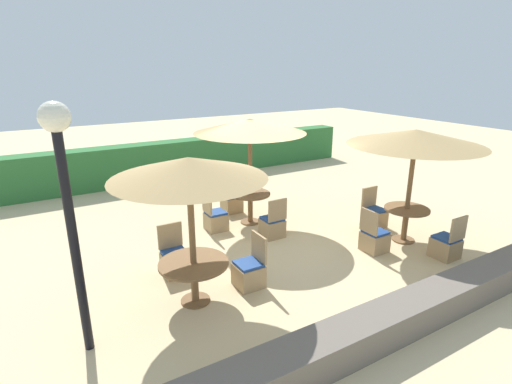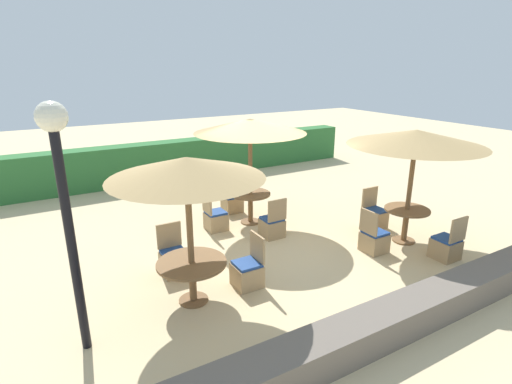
% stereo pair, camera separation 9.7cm
% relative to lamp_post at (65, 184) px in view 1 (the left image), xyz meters
% --- Properties ---
extents(ground_plane, '(40.00, 40.00, 0.00)m').
position_rel_lamp_post_xyz_m(ground_plane, '(4.08, 1.81, -2.35)').
color(ground_plane, '#D1BA8C').
extents(hedge_row, '(13.00, 0.70, 1.26)m').
position_rel_lamp_post_xyz_m(hedge_row, '(4.08, 7.58, -1.72)').
color(hedge_row, '#2D6B33').
rests_on(hedge_row, ground_plane).
extents(stone_border, '(10.00, 0.56, 0.47)m').
position_rel_lamp_post_xyz_m(stone_border, '(4.08, -1.92, -2.12)').
color(stone_border, '#6B6056').
rests_on(stone_border, ground_plane).
extents(lamp_post, '(0.36, 0.36, 3.32)m').
position_rel_lamp_post_xyz_m(lamp_post, '(0.00, 0.00, 0.00)').
color(lamp_post, black).
rests_on(lamp_post, ground_plane).
extents(parasol_front_left, '(2.36, 2.36, 2.42)m').
position_rel_lamp_post_xyz_m(parasol_front_left, '(1.68, 0.31, -0.11)').
color(parasol_front_left, brown).
rests_on(parasol_front_left, ground_plane).
extents(round_table_front_left, '(1.12, 1.12, 0.71)m').
position_rel_lamp_post_xyz_m(round_table_front_left, '(1.68, 0.31, -1.78)').
color(round_table_front_left, brown).
rests_on(round_table_front_left, ground_plane).
extents(patio_chair_front_left_north, '(0.46, 0.46, 0.93)m').
position_rel_lamp_post_xyz_m(patio_chair_front_left_north, '(1.72, 1.35, -2.09)').
color(patio_chair_front_left_north, tan).
rests_on(patio_chair_front_left_north, ground_plane).
extents(patio_chair_front_left_east, '(0.46, 0.46, 0.93)m').
position_rel_lamp_post_xyz_m(patio_chair_front_left_east, '(2.69, 0.28, -2.09)').
color(patio_chair_front_left_east, tan).
rests_on(patio_chair_front_left_east, ground_plane).
extents(parasol_center, '(2.59, 2.59, 2.52)m').
position_rel_lamp_post_xyz_m(parasol_center, '(4.15, 2.80, -0.00)').
color(parasol_center, brown).
rests_on(parasol_center, ground_plane).
extents(round_table_center, '(0.96, 0.96, 0.75)m').
position_rel_lamp_post_xyz_m(round_table_center, '(4.15, 2.80, -1.78)').
color(round_table_center, brown).
rests_on(round_table_center, ground_plane).
extents(patio_chair_center_north, '(0.46, 0.46, 0.93)m').
position_rel_lamp_post_xyz_m(patio_chair_center_north, '(4.11, 3.72, -2.09)').
color(patio_chair_center_north, tan).
rests_on(patio_chair_center_north, ground_plane).
extents(patio_chair_center_south, '(0.46, 0.46, 0.93)m').
position_rel_lamp_post_xyz_m(patio_chair_center_south, '(4.16, 1.82, -2.09)').
color(patio_chair_center_south, tan).
rests_on(patio_chair_center_south, ground_plane).
extents(patio_chair_center_west, '(0.46, 0.46, 0.93)m').
position_rel_lamp_post_xyz_m(patio_chair_center_west, '(3.22, 2.82, -2.09)').
color(patio_chair_center_west, tan).
rests_on(patio_chair_center_west, ground_plane).
extents(parasol_front_right, '(2.75, 2.75, 2.45)m').
position_rel_lamp_post_xyz_m(parasol_front_right, '(6.53, 0.18, -0.07)').
color(parasol_front_right, brown).
rests_on(parasol_front_right, ground_plane).
extents(round_table_front_right, '(0.94, 0.94, 0.75)m').
position_rel_lamp_post_xyz_m(round_table_front_right, '(6.53, 0.18, -1.79)').
color(round_table_front_right, brown).
rests_on(round_table_front_right, ground_plane).
extents(patio_chair_front_right_south, '(0.46, 0.46, 0.93)m').
position_rel_lamp_post_xyz_m(patio_chair_front_right_south, '(6.58, -0.80, -2.09)').
color(patio_chair_front_right_south, tan).
rests_on(patio_chair_front_right_south, ground_plane).
extents(patio_chair_front_right_north, '(0.46, 0.46, 0.93)m').
position_rel_lamp_post_xyz_m(patio_chair_front_right_north, '(6.56, 1.10, -2.09)').
color(patio_chair_front_right_north, tan).
rests_on(patio_chair_front_right_north, ground_plane).
extents(patio_chair_front_right_west, '(0.46, 0.46, 0.93)m').
position_rel_lamp_post_xyz_m(patio_chair_front_right_west, '(5.58, 0.15, -2.09)').
color(patio_chair_front_right_west, tan).
rests_on(patio_chair_front_right_west, ground_plane).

